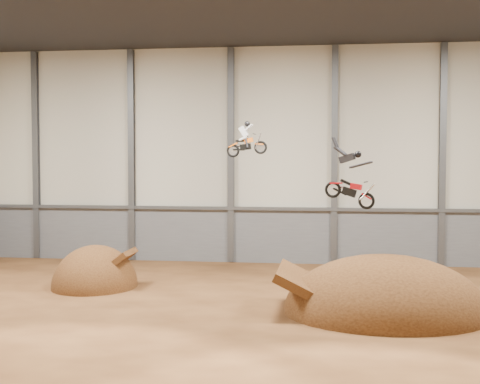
% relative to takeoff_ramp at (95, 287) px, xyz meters
% --- Properties ---
extents(floor, '(40.00, 40.00, 0.00)m').
position_rel_takeoff_ramp_xyz_m(floor, '(9.27, -5.62, 0.00)').
color(floor, '#442612').
rests_on(floor, ground).
extents(back_wall, '(40.00, 0.10, 14.00)m').
position_rel_takeoff_ramp_xyz_m(back_wall, '(9.27, 9.38, 7.00)').
color(back_wall, beige).
rests_on(back_wall, ground).
extents(lower_band_back, '(39.80, 0.18, 3.50)m').
position_rel_takeoff_ramp_xyz_m(lower_band_back, '(9.27, 9.28, 1.75)').
color(lower_band_back, slate).
rests_on(lower_band_back, ground).
extents(steel_rail, '(39.80, 0.35, 0.20)m').
position_rel_takeoff_ramp_xyz_m(steel_rail, '(9.27, 9.13, 3.55)').
color(steel_rail, '#47494F').
rests_on(steel_rail, lower_band_back).
extents(steel_column_0, '(0.40, 0.36, 13.90)m').
position_rel_takeoff_ramp_xyz_m(steel_column_0, '(-7.40, 9.18, 7.00)').
color(steel_column_0, '#47494F').
rests_on(steel_column_0, ground).
extents(steel_column_1, '(0.40, 0.36, 13.90)m').
position_rel_takeoff_ramp_xyz_m(steel_column_1, '(-0.73, 9.18, 7.00)').
color(steel_column_1, '#47494F').
rests_on(steel_column_1, ground).
extents(steel_column_2, '(0.40, 0.36, 13.90)m').
position_rel_takeoff_ramp_xyz_m(steel_column_2, '(5.93, 9.18, 7.00)').
color(steel_column_2, '#47494F').
rests_on(steel_column_2, ground).
extents(steel_column_3, '(0.40, 0.36, 13.90)m').
position_rel_takeoff_ramp_xyz_m(steel_column_3, '(12.60, 9.18, 7.00)').
color(steel_column_3, '#47494F').
rests_on(steel_column_3, ground).
extents(steel_column_4, '(0.40, 0.36, 13.90)m').
position_rel_takeoff_ramp_xyz_m(steel_column_4, '(19.27, 9.18, 7.00)').
color(steel_column_4, '#47494F').
rests_on(steel_column_4, ground).
extents(takeoff_ramp, '(4.44, 5.12, 4.44)m').
position_rel_takeoff_ramp_xyz_m(takeoff_ramp, '(0.00, 0.00, 0.00)').
color(takeoff_ramp, '#361D0D').
rests_on(takeoff_ramp, ground).
extents(landing_ramp, '(8.96, 7.93, 5.17)m').
position_rel_takeoff_ramp_xyz_m(landing_ramp, '(14.78, -4.07, 0.00)').
color(landing_ramp, '#361D0D').
rests_on(landing_ramp, ground).
extents(fmx_rider_a, '(2.39, 0.98, 2.16)m').
position_rel_takeoff_ramp_xyz_m(fmx_rider_a, '(8.07, 0.73, 7.93)').
color(fmx_rider_a, orange).
extents(fmx_rider_b, '(3.80, 1.79, 3.41)m').
position_rel_takeoff_ramp_xyz_m(fmx_rider_b, '(13.09, -3.84, 6.16)').
color(fmx_rider_b, red).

